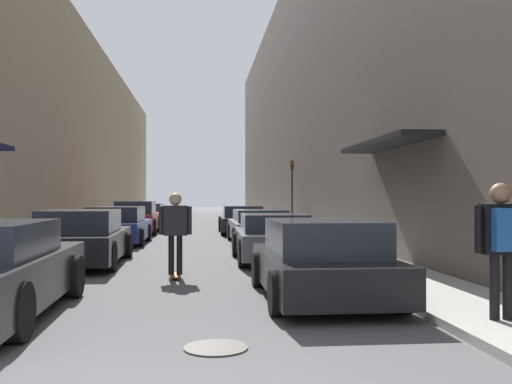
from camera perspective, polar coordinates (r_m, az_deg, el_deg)
The scene contains 17 objects.
ground at distance 26.34m, azimuth -6.64°, elevation -4.03°, with size 128.46×128.46×0.00m, color #515154.
curb_strip_left at distance 32.53m, azimuth -14.20°, elevation -3.23°, with size 1.80×58.39×0.12m.
curb_strip_right at distance 32.39m, azimuth 1.34°, elevation -3.26°, with size 1.80×58.39×0.12m.
building_row_left at distance 33.23m, azimuth -19.15°, elevation 5.68°, with size 4.90×58.39×10.36m.
building_row_right at distance 33.25m, azimuth 6.36°, elevation 8.75°, with size 4.90×58.39×13.93m.
parked_car_left_1 at distance 14.39m, azimuth -16.99°, elevation -4.44°, with size 1.98×4.75×1.32m.
parked_car_left_2 at distance 20.34m, azimuth -13.75°, elevation -3.33°, with size 2.09×4.35×1.30m.
parked_car_left_3 at distance 25.82m, azimuth -11.89°, elevation -2.56°, with size 1.93×4.35×1.44m.
parked_car_left_4 at distance 31.67m, azimuth -10.76°, elevation -2.31°, with size 1.88×4.49×1.27m.
parked_car_right_0 at distance 9.24m, azimuth 6.59°, elevation -6.90°, with size 1.98×4.12×1.27m.
parked_car_right_1 at distance 14.46m, azimuth 1.72°, elevation -4.63°, with size 1.92×3.95×1.20m.
parked_car_right_2 at distance 20.01m, azimuth 0.31°, elevation -3.49°, with size 2.06×4.74×1.18m.
parked_car_right_3 at distance 25.39m, azimuth -1.40°, elevation -2.80°, with size 2.00×4.81×1.23m.
skateboarder at distance 11.59m, azimuth -8.07°, elevation -3.36°, with size 0.66×0.78×1.72m.
manhole_cover at distance 6.40m, azimuth -4.04°, elevation -15.27°, with size 0.70×0.70×0.02m.
traffic_light at distance 27.85m, azimuth 3.63°, elevation 0.61°, with size 0.16×0.22×3.28m.
pedestrian at distance 7.67m, azimuth 23.40°, elevation -3.91°, with size 0.68×0.37×1.69m.
Camera 1 is at (0.50, -2.93, 1.65)m, focal length 40.00 mm.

